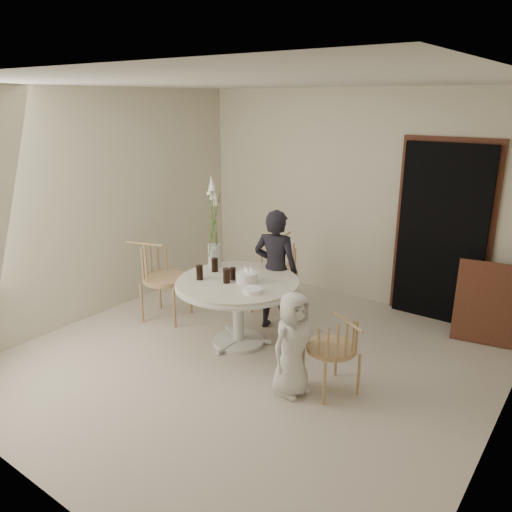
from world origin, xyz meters
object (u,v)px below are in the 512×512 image
Objects in this scene: birthday_cake at (246,277)px; flower_vase at (214,232)px; chair_far at (279,262)px; boy at (293,344)px; table at (238,290)px; girl at (276,271)px; chair_left at (155,270)px; chair_right at (339,345)px.

birthday_cake is 0.21× the size of flower_vase.
boy reaches higher than chair_far.
birthday_cake is (0.11, 0.01, 0.17)m from table.
chair_far is 0.65× the size of girl.
chair_left is at bearing 90.64° from boy.
chair_far is at bearing 49.22° from boy.
girl is 6.24× the size of birthday_cake.
table is at bearing 65.74° from girl.
flower_vase is (-1.84, 0.48, 0.63)m from chair_right.
chair_left is at bearing 10.45° from girl.
chair_far is at bearing 73.97° from flower_vase.
table is at bearing 76.14° from boy.
chair_far is at bearing -103.02° from chair_right.
girl is (-1.24, 0.84, 0.19)m from chair_right.
girl is at bearing 52.51° from boy.
chair_right is 2.00m from flower_vase.
table is at bearing -73.23° from chair_right.
boy is at bearing 117.35° from girl.
chair_left is 0.89× the size of flower_vase.
chair_far is at bearing 106.86° from birthday_cake.
girl is at bearing 31.00° from flower_vase.
chair_right is at bearing -49.46° from boy.
girl reaches higher than chair_far.
table is 0.57m from girl.
table is 0.74m from flower_vase.
birthday_cake reaches higher than table.
chair_left is at bearing -178.10° from birthday_cake.
chair_left is 2.27m from boy.
flower_vase is (0.74, 0.23, 0.53)m from chair_left.
boy is 4.31× the size of birthday_cake.
girl is (0.11, 0.55, 0.09)m from table.
boy reaches higher than table.
boy is 1.05m from birthday_cake.
chair_right is at bearing -11.87° from table.
table is at bearing -176.79° from birthday_cake.
girl is at bearing -69.73° from chair_far.
boy is at bearing -28.65° from birthday_cake.
chair_left is 0.96× the size of boy.
chair_left is at bearing -66.77° from chair_right.
flower_vase reaches higher than chair_left.
girl is 0.55m from birthday_cake.
girl is at bearing -95.35° from chair_right.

